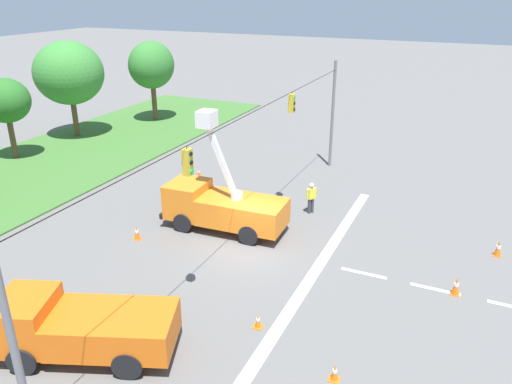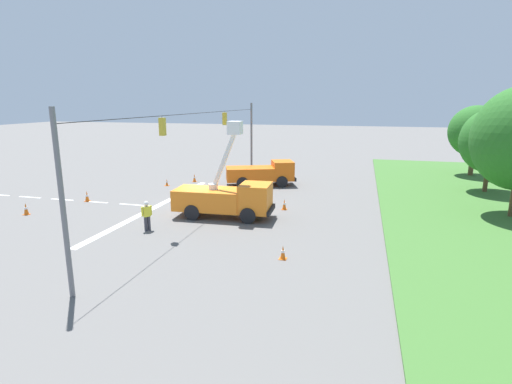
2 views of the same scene
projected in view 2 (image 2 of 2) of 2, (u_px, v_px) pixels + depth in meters
The scene contains 16 objects.
ground_plane at pixel (202, 210), 27.70m from camera, with size 200.00×200.00×0.00m, color #605E5B.
grass_verge at pixel (490, 230), 23.20m from camera, with size 56.00×12.00×0.10m, color #3D6B2D.
lane_markings at pixel (138, 205), 28.94m from camera, with size 17.60×15.25×0.01m.
signal_gantry at pixel (200, 149), 26.77m from camera, with size 26.20×0.33×7.20m.
tree_far_west at pixel (475, 131), 39.14m from camera, with size 4.64×5.03×6.99m.
tree_west at pixel (491, 141), 31.95m from camera, with size 4.70×4.74×6.83m.
utility_truck_bucket_lift at pixel (226, 197), 25.66m from camera, with size 2.61×6.46×6.17m.
utility_truck_support_near at pixel (262, 173), 35.50m from camera, with size 4.33×6.48×2.17m.
road_worker at pixel (147, 214), 23.07m from camera, with size 0.55×0.43×1.77m.
traffic_cone_foreground_left at pixel (284, 204), 27.68m from camera, with size 0.36×0.36×0.75m.
traffic_cone_foreground_right at pixel (26, 209), 26.43m from camera, with size 0.36×0.36×0.80m.
traffic_cone_mid_left at pixel (195, 188), 33.35m from camera, with size 0.36×0.36×0.58m.
traffic_cone_mid_right at pixel (283, 253), 19.01m from camera, with size 0.36×0.36×0.68m.
traffic_cone_near_bucket at pixel (167, 182), 35.51m from camera, with size 0.36×0.36×0.62m.
traffic_cone_lane_edge_a at pixel (87, 196), 29.96m from camera, with size 0.36×0.36×0.79m.
traffic_cone_lane_edge_b at pixel (194, 178), 37.22m from camera, with size 0.36×0.36×0.75m.
Camera 2 is at (24.87, 10.50, 7.39)m, focal length 28.00 mm.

